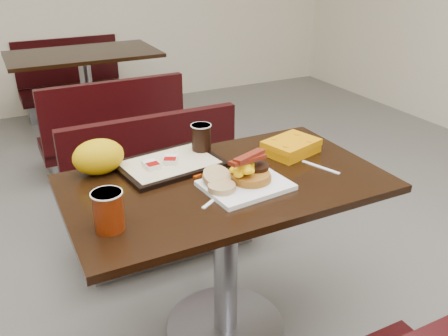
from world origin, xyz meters
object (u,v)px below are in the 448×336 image
tray (170,164)px  bench_far_n (73,79)px  coffee_cup_near (108,211)px  hashbrown_sleeve_right (171,160)px  table_far (88,97)px  bench_near_n (166,192)px  coffee_cup_far (201,137)px  clamshell (291,147)px  hashbrown_sleeve_left (151,165)px  fork (211,202)px  pancake_stack (251,176)px  platter (246,185)px  paper_bag (98,157)px  table_near (226,261)px  bench_far_s (109,123)px  knife (321,167)px

tray → bench_far_n: bearing=79.3°
coffee_cup_near → hashbrown_sleeve_right: bearing=46.3°
bench_far_n → coffee_cup_near: (-0.48, -3.44, 0.45)m
table_far → bench_near_n: bearing=-90.0°
coffee_cup_far → clamshell: size_ratio=0.51×
bench_near_n → tray: bearing=-106.7°
tray → hashbrown_sleeve_left: size_ratio=5.51×
fork → hashbrown_sleeve_right: 0.35m
pancake_stack → platter: bearing=-152.4°
table_far → paper_bag: paper_bag is taller
table_near → fork: (-0.13, -0.13, 0.38)m
table_near → clamshell: 0.55m
pancake_stack → paper_bag: bearing=144.1°
table_far → fork: size_ratio=8.85×
hashbrown_sleeve_left → coffee_cup_far: coffee_cup_far is taller
hashbrown_sleeve_right → clamshell: 0.52m
table_far → bench_far_s: size_ratio=1.20×
clamshell → hashbrown_sleeve_right: bearing=151.5°
hashbrown_sleeve_right → coffee_cup_far: 0.18m
table_far → bench_far_s: (0.00, -0.70, -0.02)m
table_near → bench_near_n: (0.00, 0.70, -0.02)m
knife → clamshell: size_ratio=0.79×
tray → coffee_cup_far: 0.19m
hashbrown_sleeve_right → paper_bag: 0.28m
knife → fork: bearing=-103.4°
table_far → pancake_stack: size_ratio=7.86×
knife → pancake_stack: bearing=-110.4°
pancake_stack → hashbrown_sleeve_right: pancake_stack is taller
coffee_cup_near → hashbrown_sleeve_left: 0.42m
coffee_cup_near → hashbrown_sleeve_left: bearing=53.4°
bench_near_n → bench_far_n: 2.60m
bench_near_n → table_far: 1.90m
hashbrown_sleeve_right → fork: bearing=-59.7°
bench_far_n → hashbrown_sleeve_left: bearing=-94.2°
table_near → paper_bag: paper_bag is taller
fork → coffee_cup_near: bearing=149.0°
pancake_stack → knife: bearing=-0.5°
table_near → pancake_stack: 0.42m
table_near → coffee_cup_near: size_ratio=9.24×
tray → paper_bag: bearing=157.6°
pancake_stack → coffee_cup_far: (-0.05, 0.34, 0.04)m
fork → platter: bearing=-16.8°
tray → platter: bearing=-65.8°
bench_near_n → clamshell: size_ratio=4.59×
platter → tray: 0.35m
platter → coffee_cup_near: 0.52m
table_near → clamshell: (0.36, 0.10, 0.40)m
table_far → tray: bearing=-93.5°
table_far → bench_far_s: table_far is taller
platter → table_far: bearing=85.2°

